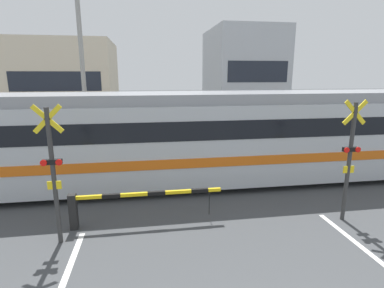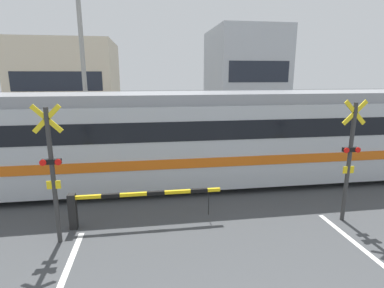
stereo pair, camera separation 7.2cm
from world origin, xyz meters
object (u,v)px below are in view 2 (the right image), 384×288
at_px(crossing_barrier_far, 235,147).
at_px(crossing_signal_right, 350,156).
at_px(commuter_train, 174,137).
at_px(crossing_barrier_near, 117,201).
at_px(crossing_signal_left, 52,169).
at_px(pedestrian, 187,127).

distance_m(crossing_barrier_far, crossing_signal_right, 6.40).
bearing_deg(commuter_train, crossing_signal_right, -38.29).
bearing_deg(crossing_barrier_near, crossing_signal_left, -154.78).
xyz_separation_m(crossing_signal_left, pedestrian, (4.61, 10.08, -0.85)).
height_order(crossing_barrier_near, crossing_signal_right, crossing_signal_right).
bearing_deg(crossing_barrier_far, crossing_signal_right, -77.50).
relative_size(crossing_barrier_near, crossing_signal_right, 1.21).
relative_size(commuter_train, crossing_signal_left, 6.03).
height_order(crossing_signal_left, pedestrian, crossing_signal_left).
relative_size(crossing_barrier_far, crossing_signal_left, 1.21).
distance_m(commuter_train, crossing_barrier_far, 4.23).
relative_size(crossing_barrier_near, pedestrian, 2.30).
height_order(crossing_barrier_far, crossing_signal_right, crossing_signal_right).
height_order(commuter_train, crossing_barrier_near, commuter_train).
height_order(commuter_train, pedestrian, commuter_train).
xyz_separation_m(crossing_barrier_far, pedestrian, (-1.76, 3.94, 0.34)).
distance_m(commuter_train, pedestrian, 6.71).
bearing_deg(commuter_train, pedestrian, 77.90).
distance_m(crossing_barrier_near, crossing_signal_right, 6.51).
distance_m(commuter_train, crossing_signal_left, 4.80).
height_order(crossing_barrier_near, crossing_barrier_far, same).
bearing_deg(commuter_train, crossing_barrier_near, -122.27).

